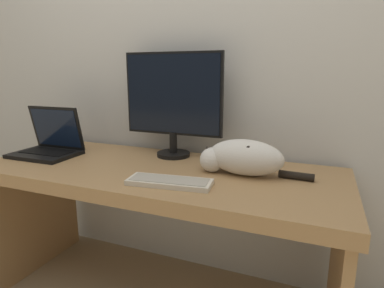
% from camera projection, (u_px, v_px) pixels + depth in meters
% --- Properties ---
extents(wall_back, '(6.40, 0.06, 2.60)m').
position_uv_depth(wall_back, '(189.00, 41.00, 1.72)').
color(wall_back, silver).
rests_on(wall_back, ground_plane).
extents(desk, '(1.69, 0.67, 0.70)m').
position_uv_depth(desk, '(157.00, 195.00, 1.52)').
color(desk, '#A37A4C').
rests_on(desk, ground_plane).
extents(monitor, '(0.53, 0.17, 0.54)m').
position_uv_depth(monitor, '(173.00, 101.00, 1.64)').
color(monitor, black).
rests_on(monitor, desk).
extents(laptop, '(0.33, 0.25, 0.25)m').
position_uv_depth(laptop, '(49.00, 146.00, 1.72)').
color(laptop, black).
rests_on(laptop, desk).
extents(external_keyboard, '(0.35, 0.16, 0.02)m').
position_uv_depth(external_keyboard, '(170.00, 182.00, 1.27)').
color(external_keyboard, beige).
rests_on(external_keyboard, desk).
extents(cat, '(0.49, 0.18, 0.16)m').
position_uv_depth(cat, '(242.00, 157.00, 1.38)').
color(cat, silver).
rests_on(cat, desk).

